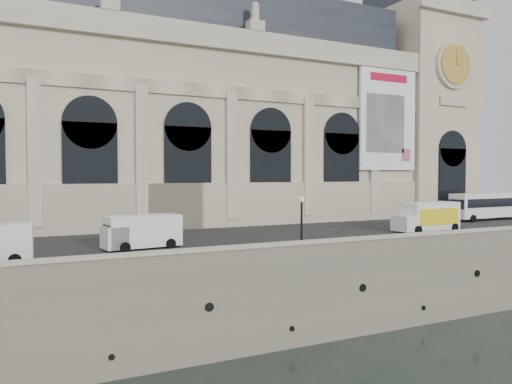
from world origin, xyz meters
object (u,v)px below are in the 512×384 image
at_px(bus_right, 488,205).
at_px(box_truck, 427,217).
at_px(lamp_right, 302,226).
at_px(van_c, 139,232).

height_order(bus_right, box_truck, bus_right).
distance_m(bus_right, lamp_right, 38.23).
bearing_deg(bus_right, box_truck, -160.28).
bearing_deg(box_truck, bus_right, 19.72).
relative_size(bus_right, van_c, 1.90).
height_order(van_c, box_truck, box_truck).
bearing_deg(van_c, box_truck, -1.85).
xyz_separation_m(van_c, box_truck, (29.63, -0.96, 0.16)).
distance_m(bus_right, van_c, 46.44).
bearing_deg(box_truck, lamp_right, -160.38).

